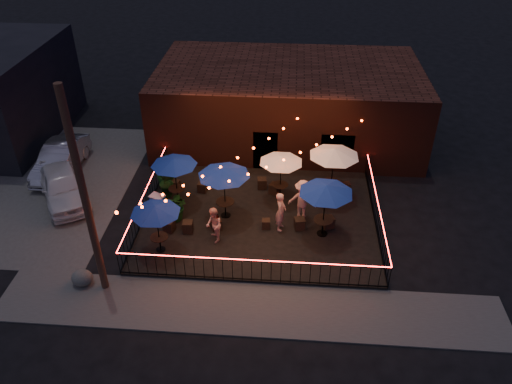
# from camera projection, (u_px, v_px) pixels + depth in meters

# --- Properties ---
(ground) EXTENTS (110.00, 110.00, 0.00)m
(ground) POSITION_uv_depth(u_px,v_px,m) (256.00, 249.00, 20.32)
(ground) COLOR black
(ground) RESTS_ON ground
(patio) EXTENTS (10.00, 8.00, 0.15)m
(patio) POSITION_uv_depth(u_px,v_px,m) (259.00, 218.00, 21.92)
(patio) COLOR black
(patio) RESTS_ON ground
(sidewalk) EXTENTS (18.00, 2.50, 0.05)m
(sidewalk) POSITION_uv_depth(u_px,v_px,m) (249.00, 308.00, 17.62)
(sidewalk) COLOR #484542
(sidewalk) RESTS_ON ground
(parking_lot) EXTENTS (11.00, 12.00, 0.02)m
(parking_lot) POSITION_uv_depth(u_px,v_px,m) (18.00, 183.00, 24.37)
(parking_lot) COLOR #484542
(parking_lot) RESTS_ON ground
(brick_building) EXTENTS (14.00, 8.00, 4.00)m
(brick_building) POSITION_uv_depth(u_px,v_px,m) (288.00, 103.00, 27.36)
(brick_building) COLOR #34160E
(brick_building) RESTS_ON ground
(utility_pole) EXTENTS (0.26, 0.26, 8.00)m
(utility_pole) POSITION_uv_depth(u_px,v_px,m) (85.00, 199.00, 16.26)
(utility_pole) COLOR #382217
(utility_pole) RESTS_ON ground
(fence_front) EXTENTS (10.00, 0.04, 1.04)m
(fence_front) POSITION_uv_depth(u_px,v_px,m) (252.00, 271.00, 18.29)
(fence_front) COLOR black
(fence_front) RESTS_ON patio
(fence_left) EXTENTS (0.04, 8.00, 1.04)m
(fence_left) POSITION_uv_depth(u_px,v_px,m) (146.00, 202.00, 21.91)
(fence_left) COLOR black
(fence_left) RESTS_ON patio
(fence_right) EXTENTS (0.04, 8.00, 1.04)m
(fence_right) POSITION_uv_depth(u_px,v_px,m) (376.00, 212.00, 21.27)
(fence_right) COLOR black
(fence_right) RESTS_ON patio
(festoon_lights) EXTENTS (10.02, 8.72, 1.32)m
(festoon_lights) POSITION_uv_depth(u_px,v_px,m) (235.00, 173.00, 20.36)
(festoon_lights) COLOR #F1350B
(festoon_lights) RESTS_ON ground
(cafe_table_0) EXTENTS (2.49, 2.49, 2.15)m
(cafe_table_0) POSITION_uv_depth(u_px,v_px,m) (155.00, 210.00, 18.94)
(cafe_table_0) COLOR black
(cafe_table_0) RESTS_ON patio
(cafe_table_1) EXTENTS (2.51, 2.51, 2.26)m
(cafe_table_1) POSITION_uv_depth(u_px,v_px,m) (174.00, 162.00, 21.67)
(cafe_table_1) COLOR black
(cafe_table_1) RESTS_ON patio
(cafe_table_2) EXTENTS (2.41, 2.41, 2.44)m
(cafe_table_2) POSITION_uv_depth(u_px,v_px,m) (224.00, 172.00, 20.67)
(cafe_table_2) COLOR black
(cafe_table_2) RESTS_ON patio
(cafe_table_3) EXTENTS (2.58, 2.58, 2.18)m
(cafe_table_3) POSITION_uv_depth(u_px,v_px,m) (281.00, 160.00, 22.01)
(cafe_table_3) COLOR black
(cafe_table_3) RESTS_ON patio
(cafe_table_4) EXTENTS (2.80, 2.80, 2.44)m
(cafe_table_4) POSITION_uv_depth(u_px,v_px,m) (326.00, 190.00, 19.62)
(cafe_table_4) COLOR black
(cafe_table_4) RESTS_ON patio
(cafe_table_5) EXTENTS (2.94, 2.94, 2.49)m
(cafe_table_5) POSITION_uv_depth(u_px,v_px,m) (334.00, 153.00, 21.93)
(cafe_table_5) COLOR black
(cafe_table_5) RESTS_ON patio
(bistro_chair_0) EXTENTS (0.51, 0.51, 0.49)m
(bistro_chair_0) POSITION_uv_depth(u_px,v_px,m) (169.00, 226.00, 20.93)
(bistro_chair_0) COLOR black
(bistro_chair_0) RESTS_ON patio
(bistro_chair_1) EXTENTS (0.45, 0.45, 0.49)m
(bistro_chair_1) POSITION_uv_depth(u_px,v_px,m) (188.00, 227.00, 20.87)
(bistro_chair_1) COLOR black
(bistro_chair_1) RESTS_ON patio
(bistro_chair_2) EXTENTS (0.43, 0.43, 0.44)m
(bistro_chair_2) POSITION_uv_depth(u_px,v_px,m) (176.00, 185.00, 23.55)
(bistro_chair_2) COLOR black
(bistro_chair_2) RESTS_ON patio
(bistro_chair_3) EXTENTS (0.44, 0.44, 0.46)m
(bistro_chair_3) POSITION_uv_depth(u_px,v_px,m) (202.00, 187.00, 23.38)
(bistro_chair_3) COLOR black
(bistro_chair_3) RESTS_ON patio
(bistro_chair_4) EXTENTS (0.52, 0.52, 0.49)m
(bistro_chair_4) POSITION_uv_depth(u_px,v_px,m) (217.00, 224.00, 21.03)
(bistro_chair_4) COLOR black
(bistro_chair_4) RESTS_ON patio
(bistro_chair_5) EXTENTS (0.36, 0.36, 0.40)m
(bistro_chair_5) POSITION_uv_depth(u_px,v_px,m) (266.00, 224.00, 21.11)
(bistro_chair_5) COLOR black
(bistro_chair_5) RESTS_ON patio
(bistro_chair_6) EXTENTS (0.46, 0.46, 0.49)m
(bistro_chair_6) POSITION_uv_depth(u_px,v_px,m) (262.00, 183.00, 23.63)
(bistro_chair_6) COLOR black
(bistro_chair_6) RESTS_ON patio
(bistro_chair_7) EXTENTS (0.55, 0.55, 0.50)m
(bistro_chair_7) POSITION_uv_depth(u_px,v_px,m) (274.00, 188.00, 23.24)
(bistro_chair_7) COLOR black
(bistro_chair_7) RESTS_ON patio
(bistro_chair_8) EXTENTS (0.49, 0.49, 0.50)m
(bistro_chair_8) POSITION_uv_depth(u_px,v_px,m) (300.00, 224.00, 21.04)
(bistro_chair_8) COLOR black
(bistro_chair_8) RESTS_ON patio
(bistro_chair_9) EXTENTS (0.55, 0.55, 0.51)m
(bistro_chair_9) POSITION_uv_depth(u_px,v_px,m) (328.00, 222.00, 21.11)
(bistro_chair_9) COLOR black
(bistro_chair_9) RESTS_ON patio
(bistro_chair_10) EXTENTS (0.55, 0.55, 0.50)m
(bistro_chair_10) POSITION_uv_depth(u_px,v_px,m) (321.00, 188.00, 23.31)
(bistro_chair_10) COLOR black
(bistro_chair_10) RESTS_ON patio
(bistro_chair_11) EXTENTS (0.44, 0.44, 0.44)m
(bistro_chair_11) POSITION_uv_depth(u_px,v_px,m) (346.00, 187.00, 23.41)
(bistro_chair_11) COLOR black
(bistro_chair_11) RESTS_ON patio
(patron_a) EXTENTS (0.50, 0.70, 1.77)m
(patron_a) POSITION_uv_depth(u_px,v_px,m) (281.00, 211.00, 20.69)
(patron_a) COLOR tan
(patron_a) RESTS_ON patio
(patron_b) EXTENTS (0.82, 0.92, 1.58)m
(patron_b) POSITION_uv_depth(u_px,v_px,m) (214.00, 225.00, 20.08)
(patron_b) COLOR tan
(patron_b) RESTS_ON patio
(patron_c) EXTENTS (1.30, 0.87, 1.88)m
(patron_c) POSITION_uv_depth(u_px,v_px,m) (302.00, 200.00, 21.30)
(patron_c) COLOR #DFA98C
(patron_c) RESTS_ON patio
(potted_shrub_a) EXTENTS (1.47, 1.37, 1.34)m
(potted_shrub_a) POSITION_uv_depth(u_px,v_px,m) (176.00, 207.00, 21.34)
(potted_shrub_a) COLOR #103A0E
(potted_shrub_a) RESTS_ON patio
(potted_shrub_b) EXTENTS (0.93, 0.81, 1.49)m
(potted_shrub_b) POSITION_uv_depth(u_px,v_px,m) (168.00, 182.00, 22.78)
(potted_shrub_b) COLOR #15360E
(potted_shrub_b) RESTS_ON patio
(potted_shrub_c) EXTENTS (0.93, 0.93, 1.52)m
(potted_shrub_c) POSITION_uv_depth(u_px,v_px,m) (165.00, 172.00, 23.48)
(potted_shrub_c) COLOR #123B0F
(potted_shrub_c) RESTS_ON patio
(cooler) EXTENTS (0.75, 0.66, 0.83)m
(cooler) POSITION_uv_depth(u_px,v_px,m) (158.00, 203.00, 21.98)
(cooler) COLOR #214EA7
(cooler) RESTS_ON patio
(boulder) EXTENTS (0.88, 0.76, 0.66)m
(boulder) POSITION_uv_depth(u_px,v_px,m) (82.00, 278.00, 18.45)
(boulder) COLOR #42433E
(boulder) RESTS_ON ground
(car_white) EXTENTS (3.97, 4.82, 1.55)m
(car_white) POSITION_uv_depth(u_px,v_px,m) (62.00, 185.00, 22.81)
(car_white) COLOR white
(car_white) RESTS_ON ground
(car_silver) EXTENTS (1.53, 4.39, 1.45)m
(car_silver) POSITION_uv_depth(u_px,v_px,m) (61.00, 159.00, 24.87)
(car_silver) COLOR gray
(car_silver) RESTS_ON ground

